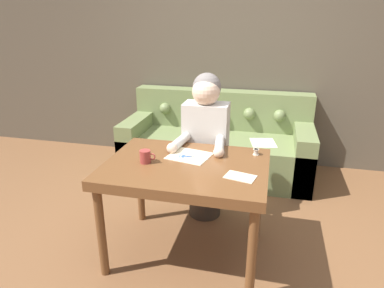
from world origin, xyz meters
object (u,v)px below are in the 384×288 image
mug (146,157)px  dining_table (186,174)px  scissors (188,157)px  thread_spool (256,152)px  person (205,146)px  couch (217,145)px

mug → dining_table: bearing=9.9°
dining_table → scissors: scissors is taller
thread_spool → mug: bearing=-156.3°
person → thread_spool: (0.43, -0.29, 0.10)m
couch → mug: 1.66m
person → dining_table: bearing=-92.5°
couch → person: size_ratio=1.61×
dining_table → mug: mug is taller
couch → thread_spool: 1.41m
dining_table → person: person is taller
person → scissors: bearing=-94.9°
couch → scissors: size_ratio=9.41×
dining_table → mug: (-0.28, -0.05, 0.13)m
person → thread_spool: bearing=-33.4°
person → mug: 0.69m
couch → scissors: bearing=-89.5°
couch → thread_spool: couch is taller
thread_spool → scissors: bearing=-161.4°
couch → mug: couch is taller
dining_table → scissors: (-0.01, 0.12, 0.09)m
dining_table → couch: size_ratio=0.54×
dining_table → couch: bearing=91.0°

